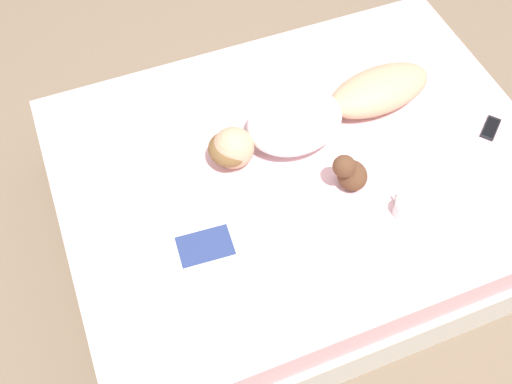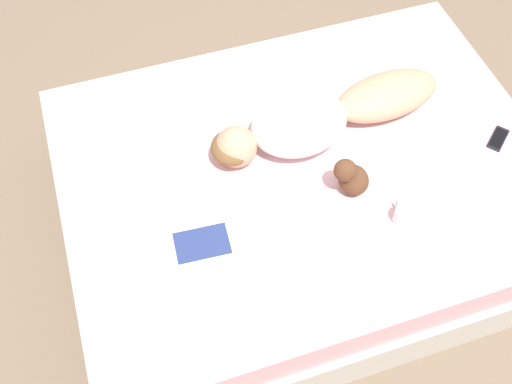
{
  "view_description": "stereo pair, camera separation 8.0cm",
  "coord_description": "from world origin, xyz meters",
  "px_view_note": "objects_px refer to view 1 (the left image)",
  "views": [
    {
      "loc": [
        -1.42,
        0.78,
        2.64
      ],
      "look_at": [
        -0.11,
        0.27,
        0.56
      ],
      "focal_mm": 42.0,
      "sensor_mm": 36.0,
      "label": 1
    },
    {
      "loc": [
        -1.44,
        0.71,
        2.64
      ],
      "look_at": [
        -0.11,
        0.27,
        0.56
      ],
      "focal_mm": 42.0,
      "sensor_mm": 36.0,
      "label": 2
    }
  ],
  "objects_px": {
    "coffee_mug": "(404,208)",
    "cell_phone": "(491,128)",
    "person": "(315,114)",
    "open_magazine": "(212,269)"
  },
  "relations": [
    {
      "from": "coffee_mug",
      "to": "cell_phone",
      "type": "relative_size",
      "value": 0.81
    },
    {
      "from": "person",
      "to": "coffee_mug",
      "type": "relative_size",
      "value": 9.56
    },
    {
      "from": "open_magazine",
      "to": "cell_phone",
      "type": "xyz_separation_m",
      "value": [
        0.21,
        -1.44,
        0.0
      ]
    },
    {
      "from": "open_magazine",
      "to": "coffee_mug",
      "type": "bearing_deg",
      "value": -88.74
    },
    {
      "from": "coffee_mug",
      "to": "cell_phone",
      "type": "distance_m",
      "value": 0.66
    },
    {
      "from": "cell_phone",
      "to": "coffee_mug",
      "type": "bearing_deg",
      "value": 72.89
    },
    {
      "from": "person",
      "to": "open_magazine",
      "type": "xyz_separation_m",
      "value": [
        -0.52,
        0.68,
        -0.09
      ]
    },
    {
      "from": "person",
      "to": "cell_phone",
      "type": "bearing_deg",
      "value": -117.72
    },
    {
      "from": "open_magazine",
      "to": "cell_phone",
      "type": "distance_m",
      "value": 1.46
    },
    {
      "from": "open_magazine",
      "to": "cell_phone",
      "type": "height_order",
      "value": "same"
    }
  ]
}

